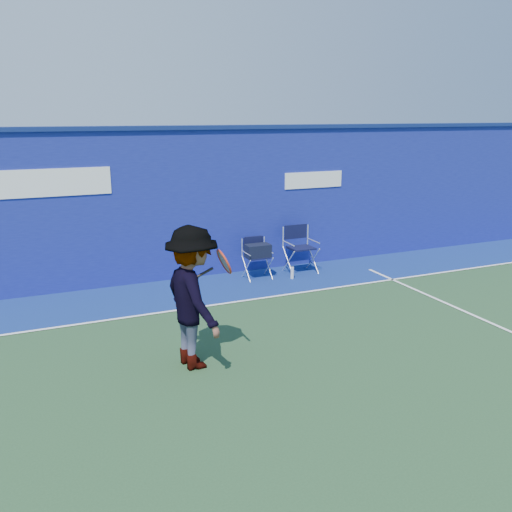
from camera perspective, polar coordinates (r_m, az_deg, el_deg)
name	(u,v)px	position (r m, az deg, el deg)	size (l,w,h in m)	color
ground	(250,396)	(6.75, -0.64, -14.54)	(80.00, 80.00, 0.00)	#244425
stadium_wall	(149,205)	(11.02, -11.19, 5.31)	(24.00, 0.50, 3.08)	navy
out_of_bounds_strip	(166,295)	(10.34, -9.43, -4.06)	(24.00, 1.80, 0.01)	navy
court_lines	(232,374)	(7.24, -2.51, -12.31)	(24.00, 12.00, 0.01)	white
directors_chair_left	(257,261)	(11.14, 0.13, -0.57)	(0.50, 0.46, 0.85)	silver
directors_chair_right	(300,258)	(11.61, 4.70, -0.23)	(0.60, 0.53, 1.00)	silver
water_bottle	(292,273)	(11.18, 3.84, -1.80)	(0.07, 0.07, 0.25)	silver
tennis_player	(193,298)	(7.19, -6.66, -4.36)	(0.92, 1.32, 1.92)	#EA4738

